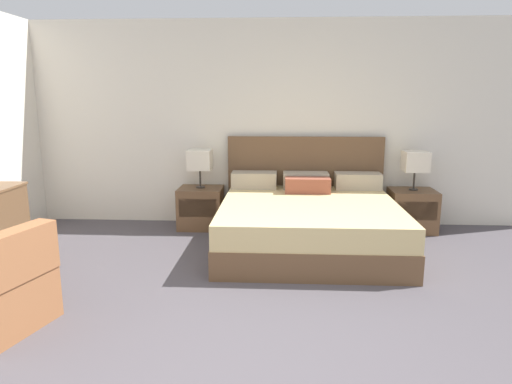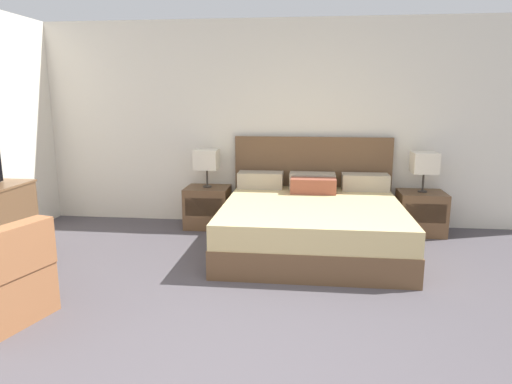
{
  "view_description": "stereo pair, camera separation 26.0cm",
  "coord_description": "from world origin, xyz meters",
  "px_view_note": "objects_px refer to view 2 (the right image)",
  "views": [
    {
      "loc": [
        0.19,
        -2.35,
        1.66
      ],
      "look_at": [
        -0.05,
        1.97,
        0.75
      ],
      "focal_mm": 32.0,
      "sensor_mm": 36.0,
      "label": 1
    },
    {
      "loc": [
        0.44,
        -2.32,
        1.66
      ],
      "look_at": [
        -0.05,
        1.97,
        0.75
      ],
      "focal_mm": 32.0,
      "sensor_mm": 36.0,
      "label": 2
    }
  ],
  "objects_px": {
    "nightstand_right": "(421,213)",
    "table_lamp_right": "(425,163)",
    "bed": "(312,222)",
    "nightstand_left": "(208,207)",
    "table_lamp_left": "(207,160)"
  },
  "relations": [
    {
      "from": "bed",
      "to": "table_lamp_right",
      "type": "bearing_deg",
      "value": 27.22
    },
    {
      "from": "bed",
      "to": "nightstand_right",
      "type": "distance_m",
      "value": 1.5
    },
    {
      "from": "nightstand_right",
      "to": "table_lamp_left",
      "type": "distance_m",
      "value": 2.73
    },
    {
      "from": "table_lamp_left",
      "to": "table_lamp_right",
      "type": "xyz_separation_m",
      "value": [
        2.66,
        0.0,
        0.0
      ]
    },
    {
      "from": "nightstand_right",
      "to": "table_lamp_right",
      "type": "relative_size",
      "value": 1.14
    },
    {
      "from": "nightstand_right",
      "to": "table_lamp_right",
      "type": "bearing_deg",
      "value": 90.0
    },
    {
      "from": "bed",
      "to": "table_lamp_right",
      "type": "height_order",
      "value": "bed"
    },
    {
      "from": "nightstand_right",
      "to": "table_lamp_right",
      "type": "height_order",
      "value": "table_lamp_right"
    },
    {
      "from": "table_lamp_right",
      "to": "nightstand_right",
      "type": "bearing_deg",
      "value": -90.0
    },
    {
      "from": "table_lamp_left",
      "to": "table_lamp_right",
      "type": "bearing_deg",
      "value": 0.0
    },
    {
      "from": "nightstand_left",
      "to": "bed",
      "type": "bearing_deg",
      "value": -27.16
    },
    {
      "from": "nightstand_left",
      "to": "table_lamp_left",
      "type": "height_order",
      "value": "table_lamp_left"
    },
    {
      "from": "bed",
      "to": "table_lamp_right",
      "type": "xyz_separation_m",
      "value": [
        1.33,
        0.68,
        0.58
      ]
    },
    {
      "from": "bed",
      "to": "nightstand_right",
      "type": "relative_size",
      "value": 3.67
    },
    {
      "from": "bed",
      "to": "table_lamp_left",
      "type": "height_order",
      "value": "bed"
    }
  ]
}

